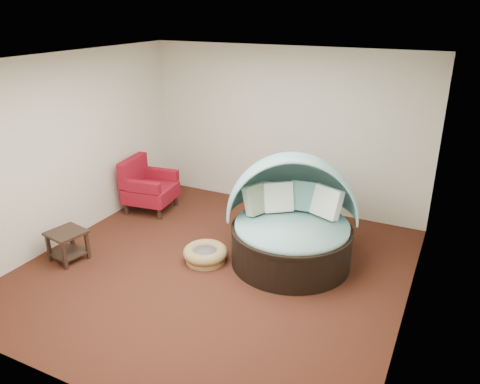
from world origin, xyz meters
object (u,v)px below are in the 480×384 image
at_px(canopy_daybed, 292,214).
at_px(side_table, 67,242).
at_px(pet_basket, 205,254).
at_px(red_armchair, 147,187).

height_order(canopy_daybed, side_table, canopy_daybed).
distance_m(canopy_daybed, pet_basket, 1.36).
bearing_deg(canopy_daybed, side_table, -175.60).
distance_m(red_armchair, side_table, 1.97).
xyz_separation_m(pet_basket, red_armchair, (-1.83, 1.14, 0.32)).
height_order(canopy_daybed, red_armchair, canopy_daybed).
relative_size(pet_basket, side_table, 1.40).
relative_size(red_armchair, side_table, 1.71).
xyz_separation_m(red_armchair, side_table, (0.06, -1.96, -0.14)).
bearing_deg(pet_basket, side_table, -154.96).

